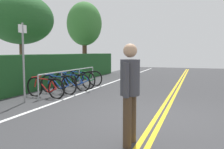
{
  "coord_description": "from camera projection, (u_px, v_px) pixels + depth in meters",
  "views": [
    {
      "loc": [
        -5.61,
        -0.8,
        1.54
      ],
      "look_at": [
        2.53,
        2.04,
        0.74
      ],
      "focal_mm": 39.23,
      "sensor_mm": 36.0,
      "label": 1
    }
  ],
  "objects": [
    {
      "name": "bike_lane_stripe_white",
      "position": [
        40.0,
        108.0,
        6.74
      ],
      "size": [
        34.12,
        0.12,
        0.0
      ],
      "primitive_type": "cube",
      "color": "white",
      "rests_on": "ground_plane"
    },
    {
      "name": "tree_far_right",
      "position": [
        84.0,
        24.0,
        16.78
      ],
      "size": [
        2.4,
        2.4,
        4.95
      ],
      "color": "#473323",
      "rests_on": "ground_plane"
    },
    {
      "name": "hedge_backdrop",
      "position": [
        54.0,
        69.0,
        11.79
      ],
      "size": [
        13.31,
        1.14,
        1.43
      ],
      "primitive_type": "cube",
      "color": "#1C4C21",
      "rests_on": "ground_plane"
    },
    {
      "name": "centre_line_yellow_outer",
      "position": [
        156.0,
        118.0,
        5.7
      ],
      "size": [
        34.12,
        0.1,
        0.0
      ],
      "primitive_type": "cube",
      "color": "gold",
      "rests_on": "ground_plane"
    },
    {
      "name": "bicycle_4",
      "position": [
        86.0,
        78.0,
        11.36
      ],
      "size": [
        0.46,
        1.7,
        0.73
      ],
      "color": "black",
      "rests_on": "ground_plane"
    },
    {
      "name": "bicycle_3",
      "position": [
        79.0,
        79.0,
        10.57
      ],
      "size": [
        0.64,
        1.8,
        0.78
      ],
      "color": "black",
      "rests_on": "ground_plane"
    },
    {
      "name": "centre_line_yellow_inner",
      "position": [
        163.0,
        119.0,
        5.65
      ],
      "size": [
        34.12,
        0.1,
        0.0
      ],
      "primitive_type": "cube",
      "color": "gold",
      "rests_on": "ground_plane"
    },
    {
      "name": "bicycle_1",
      "position": [
        58.0,
        84.0,
        9.09
      ],
      "size": [
        0.46,
        1.7,
        0.73
      ],
      "color": "black",
      "rests_on": "ground_plane"
    },
    {
      "name": "pedestrian",
      "position": [
        130.0,
        87.0,
        3.99
      ],
      "size": [
        0.49,
        0.32,
        1.67
      ],
      "color": "#4C3826",
      "rests_on": "ground_plane"
    },
    {
      "name": "sign_post_near",
      "position": [
        23.0,
        55.0,
        7.33
      ],
      "size": [
        0.36,
        0.06,
        2.4
      ],
      "color": "gray",
      "rests_on": "ground_plane"
    },
    {
      "name": "ground_plane",
      "position": [
        159.0,
        119.0,
        5.68
      ],
      "size": [
        37.91,
        10.87,
        0.05
      ],
      "primitive_type": "cube",
      "color": "#353538"
    },
    {
      "name": "bicycle_0",
      "position": [
        45.0,
        87.0,
        8.27
      ],
      "size": [
        0.46,
        1.66,
        0.73
      ],
      "color": "black",
      "rests_on": "ground_plane"
    },
    {
      "name": "tree_mid",
      "position": [
        21.0,
        19.0,
        11.68
      ],
      "size": [
        3.11,
        3.11,
        4.29
      ],
      "color": "brown",
      "rests_on": "ground_plane"
    },
    {
      "name": "bicycle_2",
      "position": [
        72.0,
        82.0,
        9.84
      ],
      "size": [
        0.46,
        1.79,
        0.73
      ],
      "color": "black",
      "rests_on": "ground_plane"
    },
    {
      "name": "bike_rack",
      "position": [
        71.0,
        75.0,
        9.82
      ],
      "size": [
        4.36,
        0.05,
        0.82
      ],
      "color": "#9EA0A5",
      "rests_on": "ground_plane"
    }
  ]
}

